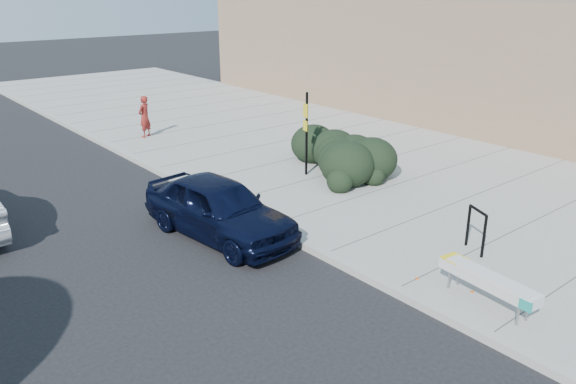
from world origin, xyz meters
The scene contains 10 objects.
ground centered at (0.00, 0.00, 0.00)m, with size 120.00×120.00×0.00m, color black.
sidewalk_near centered at (5.60, 5.00, 0.07)m, with size 11.20×50.00×0.15m, color gray.
curb_near centered at (0.00, 5.00, 0.08)m, with size 0.22×50.00×0.17m, color #9E9E99.
building_near centered at (14.00, 3.00, 2.65)m, with size 6.00×36.00×5.00m, color #7F664C.
bench centered at (0.81, -3.39, 0.63)m, with size 0.63×2.02×0.60m.
bike_rack centered at (2.57, -2.00, 0.75)m, with size 0.33×0.63×0.99m.
sign_post centered at (3.27, 4.41, 1.61)m, with size 0.14×0.29×2.56m.
hedge centered at (4.00, 4.51, 0.96)m, with size 2.16×4.33×1.62m, color black.
sedan_navy centered at (-1.13, 2.53, 0.73)m, with size 1.72×4.28×1.46m, color black.
pedestrian centered at (1.58, 11.91, 0.95)m, with size 0.58×0.38×1.59m, color maroon.
Camera 1 is at (-7.73, -8.00, 5.64)m, focal length 35.00 mm.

